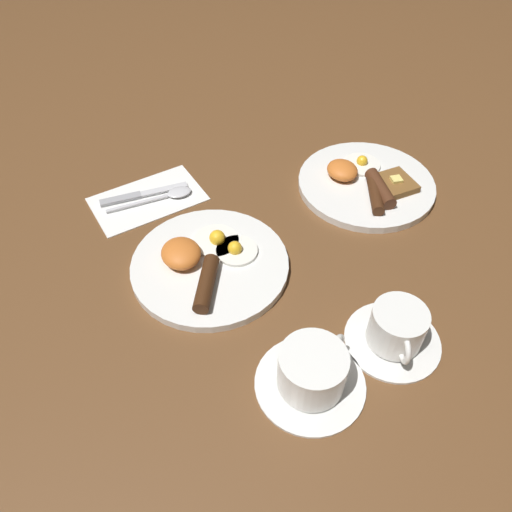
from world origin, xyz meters
TOP-DOWN VIEW (x-y plane):
  - ground_plane at (0.00, 0.00)m, footprint 3.00×3.00m
  - breakfast_plate_near at (-0.00, -0.00)m, footprint 0.27×0.27m
  - breakfast_plate_far at (-0.05, 0.37)m, footprint 0.27×0.27m
  - teacup_near at (0.27, 0.04)m, footprint 0.16×0.16m
  - teacup_far at (0.26, 0.18)m, footprint 0.14×0.14m
  - napkin at (-0.22, -0.04)m, footprint 0.14×0.22m
  - knife at (-0.23, -0.05)m, footprint 0.04×0.18m
  - spoon at (-0.21, 0.01)m, footprint 0.04×0.17m

SIDE VIEW (x-z plane):
  - ground_plane at x=0.00m, z-range 0.00..0.00m
  - napkin at x=-0.22m, z-range 0.00..0.01m
  - knife at x=-0.23m, z-range 0.00..0.01m
  - spoon at x=-0.21m, z-range 0.00..0.01m
  - breakfast_plate_far at x=-0.05m, z-range -0.01..0.03m
  - breakfast_plate_near at x=0.00m, z-range -0.01..0.04m
  - teacup_far at x=0.26m, z-range 0.00..0.07m
  - teacup_near at x=0.27m, z-range 0.00..0.07m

